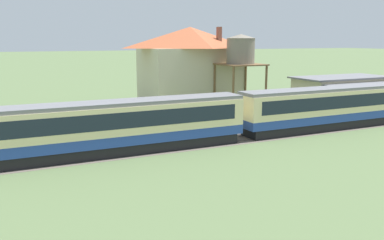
{
  "coord_description": "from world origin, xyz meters",
  "views": [
    {
      "loc": [
        -40.24,
        -31.81,
        8.99
      ],
      "look_at": [
        -24.74,
        1.36,
        1.71
      ],
      "focal_mm": 38.0,
      "sensor_mm": 36.0,
      "label": 1
    }
  ],
  "objects_px": {
    "station_house_terracotta_roof": "(190,66)",
    "water_tower": "(241,52)",
    "passenger_train": "(120,125)",
    "station_building": "(341,93)"
  },
  "relations": [
    {
      "from": "station_house_terracotta_roof",
      "to": "water_tower",
      "type": "distance_m",
      "value": 7.97
    },
    {
      "from": "passenger_train",
      "to": "station_building",
      "type": "height_order",
      "value": "station_building"
    },
    {
      "from": "passenger_train",
      "to": "station_building",
      "type": "distance_m",
      "value": 32.52
    },
    {
      "from": "station_house_terracotta_roof",
      "to": "station_building",
      "type": "bearing_deg",
      "value": -33.34
    },
    {
      "from": "water_tower",
      "to": "station_building",
      "type": "bearing_deg",
      "value": -17.89
    },
    {
      "from": "station_building",
      "to": "station_house_terracotta_roof",
      "type": "height_order",
      "value": "station_house_terracotta_roof"
    },
    {
      "from": "passenger_train",
      "to": "water_tower",
      "type": "xyz_separation_m",
      "value": [
        18.68,
        12.39,
        5.15
      ]
    },
    {
      "from": "station_building",
      "to": "passenger_train",
      "type": "bearing_deg",
      "value": -165.29
    },
    {
      "from": "passenger_train",
      "to": "station_house_terracotta_roof",
      "type": "relative_size",
      "value": 8.42
    },
    {
      "from": "passenger_train",
      "to": "water_tower",
      "type": "distance_m",
      "value": 22.99
    }
  ]
}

